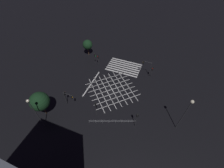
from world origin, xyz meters
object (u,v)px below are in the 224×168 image
object	(u,v)px
traffic_light_ne_main	(69,97)
traffic_light_ne_cross	(65,95)
traffic_light_sw_cross	(152,70)
traffic_light_median_north	(96,106)
traffic_light_sw_main	(147,65)
street_lamp_west	(33,109)
traffic_light_se_main	(95,57)
street_lamp_east	(188,108)
traffic_light_nw_cross	(137,118)
traffic_light_se_cross	(98,58)
street_tree_far	(88,45)
street_tree_near	(40,101)

from	to	relation	value
traffic_light_ne_main	traffic_light_ne_cross	world-z (taller)	traffic_light_ne_main
traffic_light_sw_cross	traffic_light_ne_main	bearing A→B (deg)	-42.62
traffic_light_median_north	traffic_light_sw_cross	size ratio (longest dim) A/B	1.26
traffic_light_sw_main	street_lamp_west	distance (m)	27.31
street_lamp_west	traffic_light_se_main	bearing A→B (deg)	-92.00
traffic_light_se_main	street_lamp_east	distance (m)	27.06
traffic_light_ne_main	traffic_light_median_north	xyz separation A→B (m)	(-6.25, -0.02, -0.06)
street_lamp_east	traffic_light_nw_cross	bearing A→B (deg)	18.81
traffic_light_ne_cross	street_lamp_west	size ratio (longest dim) A/B	0.42
street_lamp_east	traffic_light_sw_main	bearing A→B (deg)	-54.39
traffic_light_sw_main	traffic_light_se_cross	world-z (taller)	traffic_light_sw_main
traffic_light_ne_main	street_tree_far	size ratio (longest dim) A/B	0.82
traffic_light_ne_cross	street_tree_near	bearing A→B (deg)	147.78
street_tree_near	street_lamp_east	bearing A→B (deg)	-165.39
traffic_light_ne_cross	traffic_light_se_main	xyz separation A→B (m)	(0.14, -14.89, -0.08)
traffic_light_se_main	street_tree_far	size ratio (longest dim) A/B	0.71
traffic_light_ne_main	traffic_light_se_cross	size ratio (longest dim) A/B	1.25
traffic_light_ne_cross	street_tree_far	world-z (taller)	street_tree_far
traffic_light_nw_cross	traffic_light_median_north	distance (m)	8.35
traffic_light_sw_main	traffic_light_sw_cross	distance (m)	1.89
traffic_light_se_cross	traffic_light_se_main	bearing A→B (deg)	-93.07
traffic_light_ne_cross	street_tree_near	size ratio (longest dim) A/B	0.60
street_lamp_east	street_tree_far	xyz separation A→B (m)	(27.74, -15.56, -3.15)
traffic_light_sw_main	street_tree_far	bearing A→B (deg)	-7.99
traffic_light_se_main	street_tree_far	world-z (taller)	street_tree_far
traffic_light_nw_cross	street_lamp_west	size ratio (longest dim) A/B	0.49
traffic_light_sw_main	traffic_light_ne_main	bearing A→B (deg)	51.19
street_tree_near	traffic_light_ne_main	bearing A→B (deg)	-137.34
street_tree_far	traffic_light_ne_cross	bearing A→B (deg)	102.75
traffic_light_ne_main	traffic_light_median_north	world-z (taller)	traffic_light_median_north
traffic_light_sw_main	traffic_light_se_cross	xyz separation A→B (m)	(13.52, 0.77, -0.93)
traffic_light_median_north	traffic_light_sw_main	bearing A→B (deg)	-22.62
traffic_light_ne_main	traffic_light_nw_cross	distance (m)	14.60
traffic_light_ne_main	traffic_light_se_cross	distance (m)	15.37
traffic_light_nw_cross	street_tree_near	bearing A→B (deg)	102.83
traffic_light_nw_cross	traffic_light_sw_main	world-z (taller)	traffic_light_sw_main
traffic_light_se_cross	street_tree_far	distance (m)	6.08
traffic_light_sw_main	street_tree_far	distance (m)	18.63
traffic_light_ne_cross	traffic_light_sw_cross	bearing A→B (deg)	-46.12
traffic_light_nw_cross	street_lamp_east	bearing A→B (deg)	-71.19
street_lamp_west	street_tree_near	size ratio (longest dim) A/B	1.43
street_lamp_east	street_tree_near	distance (m)	27.27
traffic_light_sw_main	street_lamp_east	size ratio (longest dim) A/B	0.51
traffic_light_ne_cross	traffic_light_sw_cross	world-z (taller)	traffic_light_ne_cross
traffic_light_sw_main	traffic_light_se_main	bearing A→B (deg)	2.84
street_tree_near	street_tree_far	distance (m)	22.47
traffic_light_sw_cross	street_tree_near	size ratio (longest dim) A/B	0.53
traffic_light_median_north	traffic_light_se_main	xyz separation A→B (m)	(7.76, -15.38, -0.41)
traffic_light_nw_cross	street_tree_far	xyz separation A→B (m)	(20.07, -18.17, 0.54)
traffic_light_nw_cross	street_tree_near	distance (m)	19.13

